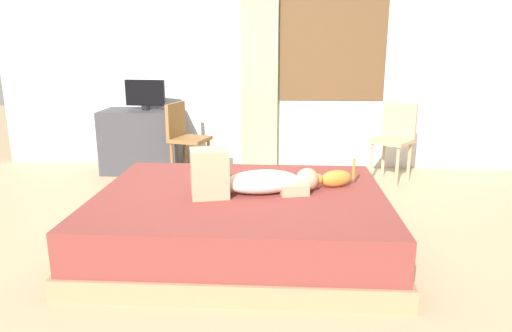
{
  "coord_description": "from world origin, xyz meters",
  "views": [
    {
      "loc": [
        0.33,
        -3.29,
        1.48
      ],
      "look_at": [
        0.12,
        0.14,
        0.58
      ],
      "focal_mm": 32.55,
      "sensor_mm": 36.0,
      "label": 1
    }
  ],
  "objects_px": {
    "cat": "(334,178)",
    "cup": "(163,104)",
    "chair_by_desk": "(184,135)",
    "chair_spare": "(395,136)",
    "tv_monitor": "(145,94)",
    "person_lying": "(249,179)",
    "bed": "(241,220)",
    "desk": "(143,141)"
  },
  "relations": [
    {
      "from": "person_lying",
      "to": "cup",
      "type": "height_order",
      "value": "cup"
    },
    {
      "from": "cup",
      "to": "person_lying",
      "type": "bearing_deg",
      "value": -62.45
    },
    {
      "from": "chair_spare",
      "to": "bed",
      "type": "bearing_deg",
      "value": -129.21
    },
    {
      "from": "person_lying",
      "to": "chair_by_desk",
      "type": "height_order",
      "value": "chair_by_desk"
    },
    {
      "from": "desk",
      "to": "chair_by_desk",
      "type": "relative_size",
      "value": 1.05
    },
    {
      "from": "cat",
      "to": "tv_monitor",
      "type": "xyz_separation_m",
      "value": [
        -2.0,
        1.92,
        0.42
      ]
    },
    {
      "from": "cat",
      "to": "cup",
      "type": "distance_m",
      "value": 2.85
    },
    {
      "from": "bed",
      "to": "tv_monitor",
      "type": "xyz_separation_m",
      "value": [
        -1.31,
        2.1,
        0.71
      ]
    },
    {
      "from": "desk",
      "to": "tv_monitor",
      "type": "distance_m",
      "value": 0.56
    },
    {
      "from": "cat",
      "to": "chair_by_desk",
      "type": "relative_size",
      "value": 0.39
    },
    {
      "from": "cat",
      "to": "cup",
      "type": "xyz_separation_m",
      "value": [
        -1.86,
        2.15,
        0.28
      ]
    },
    {
      "from": "chair_by_desk",
      "to": "chair_spare",
      "type": "bearing_deg",
      "value": 1.86
    },
    {
      "from": "bed",
      "to": "cup",
      "type": "bearing_deg",
      "value": 116.6
    },
    {
      "from": "cup",
      "to": "chair_by_desk",
      "type": "height_order",
      "value": "chair_by_desk"
    },
    {
      "from": "bed",
      "to": "chair_spare",
      "type": "height_order",
      "value": "chair_spare"
    },
    {
      "from": "desk",
      "to": "chair_spare",
      "type": "relative_size",
      "value": 1.05
    },
    {
      "from": "cup",
      "to": "chair_spare",
      "type": "xyz_separation_m",
      "value": [
        2.7,
        -0.45,
        -0.27
      ]
    },
    {
      "from": "bed",
      "to": "chair_spare",
      "type": "distance_m",
      "value": 2.44
    },
    {
      "from": "bed",
      "to": "chair_by_desk",
      "type": "bearing_deg",
      "value": 113.92
    },
    {
      "from": "person_lying",
      "to": "bed",
      "type": "bearing_deg",
      "value": 157.95
    },
    {
      "from": "tv_monitor",
      "to": "person_lying",
      "type": "bearing_deg",
      "value": -57.26
    },
    {
      "from": "cat",
      "to": "chair_spare",
      "type": "height_order",
      "value": "chair_spare"
    },
    {
      "from": "chair_by_desk",
      "to": "person_lying",
      "type": "bearing_deg",
      "value": -64.77
    },
    {
      "from": "person_lying",
      "to": "cat",
      "type": "bearing_deg",
      "value": 17.77
    },
    {
      "from": "tv_monitor",
      "to": "cup",
      "type": "xyz_separation_m",
      "value": [
        0.14,
        0.22,
        -0.14
      ]
    },
    {
      "from": "person_lying",
      "to": "tv_monitor",
      "type": "bearing_deg",
      "value": 122.74
    },
    {
      "from": "chair_spare",
      "to": "cat",
      "type": "bearing_deg",
      "value": -116.25
    },
    {
      "from": "chair_by_desk",
      "to": "tv_monitor",
      "type": "bearing_deg",
      "value": 149.45
    },
    {
      "from": "tv_monitor",
      "to": "cup",
      "type": "bearing_deg",
      "value": 57.83
    },
    {
      "from": "cat",
      "to": "tv_monitor",
      "type": "height_order",
      "value": "tv_monitor"
    },
    {
      "from": "tv_monitor",
      "to": "cup",
      "type": "height_order",
      "value": "tv_monitor"
    },
    {
      "from": "cup",
      "to": "desk",
      "type": "bearing_deg",
      "value": -132.25
    },
    {
      "from": "bed",
      "to": "chair_spare",
      "type": "relative_size",
      "value": 2.51
    },
    {
      "from": "cat",
      "to": "chair_spare",
      "type": "relative_size",
      "value": 0.39
    },
    {
      "from": "tv_monitor",
      "to": "cup",
      "type": "relative_size",
      "value": 6.35
    },
    {
      "from": "desk",
      "to": "cup",
      "type": "relative_size",
      "value": 11.92
    },
    {
      "from": "tv_monitor",
      "to": "chair_by_desk",
      "type": "height_order",
      "value": "tv_monitor"
    },
    {
      "from": "chair_by_desk",
      "to": "cat",
      "type": "bearing_deg",
      "value": -47.42
    },
    {
      "from": "cat",
      "to": "cup",
      "type": "height_order",
      "value": "cup"
    },
    {
      "from": "tv_monitor",
      "to": "chair_spare",
      "type": "relative_size",
      "value": 0.56
    },
    {
      "from": "chair_spare",
      "to": "person_lying",
      "type": "bearing_deg",
      "value": -127.7
    },
    {
      "from": "cat",
      "to": "desk",
      "type": "xyz_separation_m",
      "value": [
        -2.06,
        1.92,
        -0.13
      ]
    }
  ]
}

